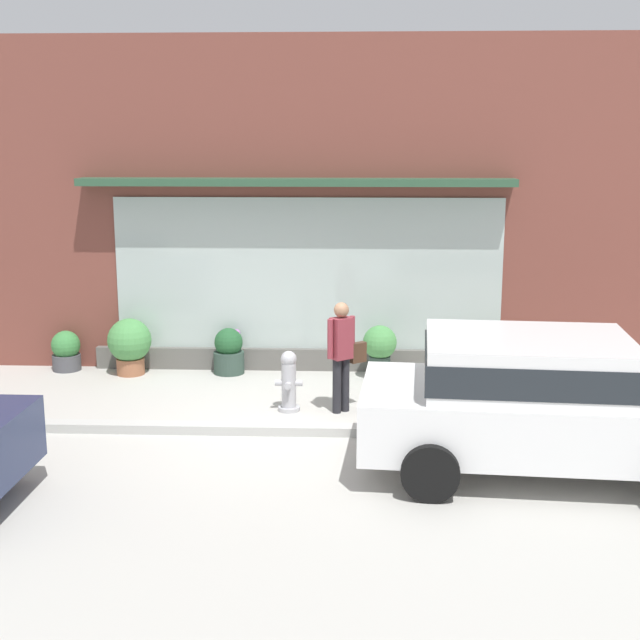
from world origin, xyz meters
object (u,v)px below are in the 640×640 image
pedestrian_with_handbag (343,350)px  potted_plant_window_right (380,348)px  parked_car_white (537,397)px  potted_plant_doorstep (66,351)px  potted_plant_window_center (492,362)px  fire_hydrant (289,381)px  potted_plant_low_front (130,344)px  potted_plant_near_hydrant (229,351)px

pedestrian_with_handbag → potted_plant_window_right: bearing=33.7°
parked_car_white → potted_plant_window_right: parked_car_white is taller
potted_plant_doorstep → potted_plant_window_center: bearing=-2.3°
fire_hydrant → pedestrian_with_handbag: size_ratio=0.55×
potted_plant_window_center → potted_plant_doorstep: size_ratio=0.85×
potted_plant_window_center → pedestrian_with_handbag: bearing=-143.4°
fire_hydrant → potted_plant_window_right: fire_hydrant is taller
pedestrian_with_handbag → potted_plant_low_front: (-3.47, 1.81, -0.38)m
potted_plant_window_right → potted_plant_doorstep: size_ratio=1.30×
fire_hydrant → potted_plant_window_right: 2.18m
potted_plant_low_front → potted_plant_near_hydrant: bearing=4.7°
potted_plant_window_right → pedestrian_with_handbag: bearing=-107.9°
potted_plant_window_center → potted_plant_doorstep: bearing=177.7°
potted_plant_doorstep → fire_hydrant: bearing=-27.7°
potted_plant_window_center → potted_plant_near_hydrant: 4.22m
fire_hydrant → potted_plant_window_center: 3.55m
potted_plant_doorstep → parked_car_white: bearing=-31.2°
potted_plant_near_hydrant → potted_plant_low_front: bearing=-175.3°
potted_plant_window_center → potted_plant_near_hydrant: bearing=177.2°
fire_hydrant → potted_plant_low_front: bearing=146.4°
fire_hydrant → potted_plant_doorstep: bearing=152.3°
fire_hydrant → parked_car_white: bearing=-35.4°
pedestrian_with_handbag → potted_plant_low_front: pedestrian_with_handbag is taller
pedestrian_with_handbag → potted_plant_window_center: bearing=-1.8°
fire_hydrant → pedestrian_with_handbag: bearing=0.0°
potted_plant_low_front → parked_car_white: bearing=-34.5°
potted_plant_window_right → potted_plant_low_front: potted_plant_low_front is taller
fire_hydrant → potted_plant_doorstep: (-3.84, 2.01, -0.10)m
potted_plant_low_front → potted_plant_doorstep: bearing=169.5°
parked_car_white → potted_plant_near_hydrant: (-4.11, 4.06, -0.53)m
pedestrian_with_handbag → potted_plant_near_hydrant: pedestrian_with_handbag is taller
pedestrian_with_handbag → potted_plant_window_right: 1.86m
fire_hydrant → parked_car_white: size_ratio=0.20×
potted_plant_window_center → potted_plant_doorstep: 6.94m
pedestrian_with_handbag → potted_plant_doorstep: (-4.59, 2.01, -0.56)m
fire_hydrant → potted_plant_near_hydrant: (-1.13, 1.94, -0.06)m
pedestrian_with_handbag → potted_plant_doorstep: 5.04m
potted_plant_near_hydrant → potted_plant_window_right: bearing=-4.7°
pedestrian_with_handbag → parked_car_white: parked_car_white is taller
potted_plant_window_right → potted_plant_near_hydrant: potted_plant_window_right is taller
pedestrian_with_handbag → potted_plant_doorstep: bearing=117.9°
potted_plant_window_right → potted_plant_near_hydrant: (-2.44, 0.20, -0.14)m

